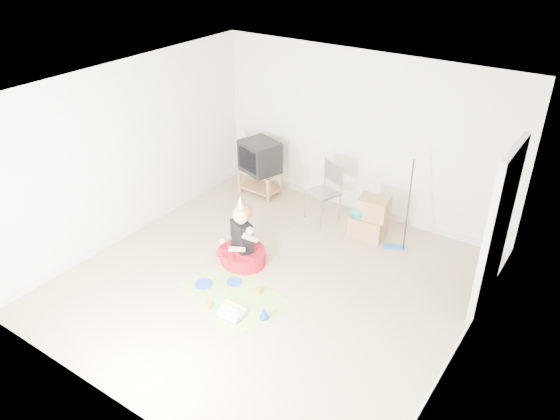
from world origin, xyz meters
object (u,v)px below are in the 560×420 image
Objects in this scene: tv_stand at (260,180)px; seated_woman at (242,248)px; folding_chair at (323,193)px; birthday_cake at (232,313)px; crt_tv at (260,157)px; cardboard_boxes at (370,218)px.

tv_stand is 0.67× the size of seated_woman.
folding_chair is 3.18× the size of birthday_cake.
birthday_cake is at bearing -41.57° from crt_tv.
tv_stand is 3.29m from birthday_cake.
folding_chair is at bearing 96.29° from birthday_cake.
seated_woman reaches higher than cardboard_boxes.
crt_tv is (0.00, -0.00, 0.44)m from tv_stand.
crt_tv is 0.59× the size of seated_woman.
cardboard_boxes reaches higher than tv_stand.
seated_woman is (1.03, -1.84, -0.47)m from crt_tv.
folding_chair reaches higher than tv_stand.
seated_woman is at bearing -100.64° from folding_chair.
folding_chair is (1.34, -0.17, 0.22)m from tv_stand.
seated_woman reaches higher than birthday_cake.
cardboard_boxes is at bearing 12.83° from crt_tv.
tv_stand reaches higher than birthday_cake.
folding_chair is (1.34, -0.17, -0.22)m from crt_tv.
crt_tv is 2.02× the size of birthday_cake.
tv_stand is 2.20m from cardboard_boxes.
seated_woman reaches higher than crt_tv.
cardboard_boxes is at bearing -3.44° from folding_chair.
cardboard_boxes is 0.62× the size of seated_woman.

